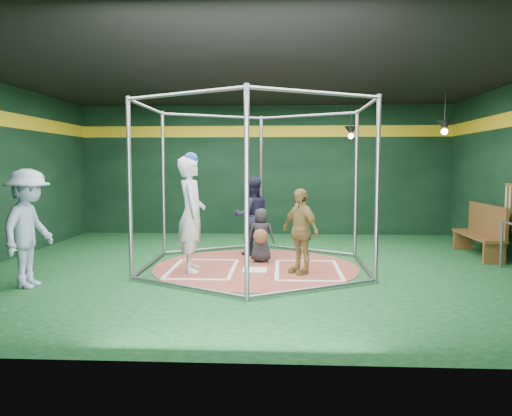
# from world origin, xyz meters

# --- Properties ---
(room_shell) EXTENTS (10.10, 9.10, 3.53)m
(room_shell) POSITION_xyz_m (0.00, 0.01, 1.75)
(room_shell) COLOR #0D3A17
(room_shell) RESTS_ON ground
(clay_disc) EXTENTS (3.80, 3.80, 0.01)m
(clay_disc) POSITION_xyz_m (0.00, 0.00, 0.01)
(clay_disc) COLOR #964736
(clay_disc) RESTS_ON ground
(home_plate) EXTENTS (0.43, 0.43, 0.01)m
(home_plate) POSITION_xyz_m (0.00, -0.30, 0.02)
(home_plate) COLOR white
(home_plate) RESTS_ON clay_disc
(batter_box_left) EXTENTS (1.17, 1.77, 0.01)m
(batter_box_left) POSITION_xyz_m (-0.95, -0.25, 0.02)
(batter_box_left) COLOR white
(batter_box_left) RESTS_ON clay_disc
(batter_box_right) EXTENTS (1.17, 1.77, 0.01)m
(batter_box_right) POSITION_xyz_m (0.95, -0.25, 0.02)
(batter_box_right) COLOR white
(batter_box_right) RESTS_ON clay_disc
(batting_cage) EXTENTS (4.05, 4.67, 3.00)m
(batting_cage) POSITION_xyz_m (-0.00, -0.00, 1.50)
(batting_cage) COLOR gray
(batting_cage) RESTS_ON ground
(pendant_lamp_near) EXTENTS (0.34, 0.34, 0.90)m
(pendant_lamp_near) POSITION_xyz_m (2.20, 3.60, 2.74)
(pendant_lamp_near) COLOR black
(pendant_lamp_near) RESTS_ON room_shell
(pendant_lamp_far) EXTENTS (0.34, 0.34, 0.90)m
(pendant_lamp_far) POSITION_xyz_m (4.00, 2.00, 2.74)
(pendant_lamp_far) COLOR black
(pendant_lamp_far) RESTS_ON room_shell
(batter_figure) EXTENTS (0.64, 0.83, 2.11)m
(batter_figure) POSITION_xyz_m (-1.12, -0.44, 1.05)
(batter_figure) COLOR silver
(batter_figure) RESTS_ON clay_disc
(visitor_leopard) EXTENTS (0.83, 0.90, 1.49)m
(visitor_leopard) POSITION_xyz_m (0.80, -0.49, 0.76)
(visitor_leopard) COLOR tan
(visitor_leopard) RESTS_ON clay_disc
(catcher_figure) EXTENTS (0.54, 0.58, 1.05)m
(catcher_figure) POSITION_xyz_m (0.08, 0.47, 0.54)
(catcher_figure) COLOR black
(catcher_figure) RESTS_ON clay_disc
(umpire) EXTENTS (0.96, 0.85, 1.64)m
(umpire) POSITION_xyz_m (-0.14, 1.26, 0.83)
(umpire) COLOR black
(umpire) RESTS_ON clay_disc
(bystander_blue) EXTENTS (0.73, 1.22, 1.84)m
(bystander_blue) POSITION_xyz_m (-3.44, -1.66, 0.92)
(bystander_blue) COLOR #8EA4BC
(bystander_blue) RESTS_ON ground
(dugout_bench) EXTENTS (0.43, 1.86, 1.09)m
(dugout_bench) POSITION_xyz_m (4.63, 1.36, 0.55)
(dugout_bench) COLOR brown
(dugout_bench) RESTS_ON ground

